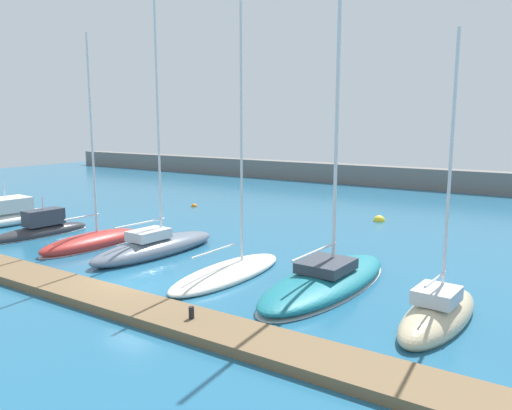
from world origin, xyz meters
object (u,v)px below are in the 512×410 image
Objects in this scene: mooring_buoy_yellow at (379,221)px; sailboat_sand_seventh at (438,314)px; mooring_buoy_orange at (194,207)px; dock_bollard at (191,313)px; sailboat_red_third at (92,241)px; sailboat_ivory_fifth at (228,272)px; motorboat_white_nearest at (5,216)px; motorboat_charcoal_second at (41,229)px; sailboat_slate_fourth at (155,246)px; sailboat_teal_sixth at (326,279)px.

sailboat_sand_seventh is at bearing -63.57° from mooring_buoy_yellow.
dock_bollard is (16.94, -19.91, 0.58)m from mooring_buoy_orange.
sailboat_red_third is 0.96× the size of sailboat_ivory_fifth.
motorboat_white_nearest is 5.51m from motorboat_charcoal_second.
mooring_buoy_yellow is at bearing 9.82° from mooring_buoy_orange.
sailboat_slate_fourth reaches higher than sailboat_ivory_fifth.
motorboat_charcoal_second is 14.07m from mooring_buoy_orange.
motorboat_charcoal_second is at bearing -93.40° from motorboat_white_nearest.
sailboat_teal_sixth is 5.43m from sailboat_sand_seventh.
mooring_buoy_orange is at bearing -170.18° from mooring_buoy_yellow.
sailboat_ivory_fifth is 1.19× the size of sailboat_sand_seventh.
sailboat_red_third is at bearing 105.55° from sailboat_slate_fourth.
motorboat_white_nearest is 0.58× the size of sailboat_teal_sixth.
motorboat_white_nearest is 0.88× the size of sailboat_sand_seventh.
mooring_buoy_orange is at bearing 18.44° from sailboat_red_third.
sailboat_red_third is 13.99m from dock_bollard.
mooring_buoy_yellow is at bearing -20.25° from sailboat_slate_fourth.
sailboat_slate_fourth is 17.49m from mooring_buoy_yellow.
mooring_buoy_orange is (-18.99, 13.10, -0.39)m from sailboat_teal_sixth.
sailboat_sand_seventh reaches higher than mooring_buoy_yellow.
motorboat_white_nearest reaches higher than mooring_buoy_yellow.
sailboat_ivory_fifth is 29.72× the size of dock_bollard.
dock_bollard is at bearing -103.53° from motorboat_charcoal_second.
motorboat_charcoal_second is 23.63m from mooring_buoy_yellow.
motorboat_white_nearest is at bearing 88.08° from sailboat_ivory_fifth.
sailboat_slate_fourth is 5.93m from sailboat_ivory_fifth.
motorboat_white_nearest is 25.46m from sailboat_teal_sixth.
sailboat_ivory_fifth is 24.22× the size of mooring_buoy_orange.
sailboat_sand_seventh is 12.40× the size of mooring_buoy_yellow.
sailboat_teal_sixth is 23.07m from mooring_buoy_orange.
sailboat_red_third is at bearing 92.25° from sailboat_sand_seventh.
motorboat_white_nearest reaches higher than dock_bollard.
sailboat_ivory_fifth is 6.22m from dock_bollard.
motorboat_white_nearest is 0.77× the size of sailboat_red_third.
motorboat_white_nearest is at bearing 93.97° from sailboat_slate_fourth.
sailboat_teal_sixth is (20.00, 0.93, -0.01)m from motorboat_charcoal_second.
sailboat_teal_sixth reaches higher than motorboat_white_nearest.
mooring_buoy_yellow is at bearing 93.25° from dock_bollard.
sailboat_teal_sixth reaches higher than sailboat_red_third.
sailboat_teal_sixth is 16.16m from mooring_buoy_yellow.
motorboat_white_nearest is 17.91× the size of mooring_buoy_orange.
sailboat_ivory_fifth is 14.81× the size of mooring_buoy_yellow.
sailboat_slate_fourth reaches higher than sailboat_sand_seventh.
sailboat_teal_sixth reaches higher than motorboat_charcoal_second.
motorboat_white_nearest is 0.65× the size of sailboat_slate_fourth.
sailboat_slate_fourth is at bearing 80.85° from sailboat_ivory_fifth.
sailboat_slate_fourth is 27.54× the size of mooring_buoy_orange.
sailboat_ivory_fifth reaches higher than mooring_buoy_orange.
sailboat_ivory_fifth reaches higher than mooring_buoy_yellow.
sailboat_sand_seventh reaches higher than dock_bollard.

